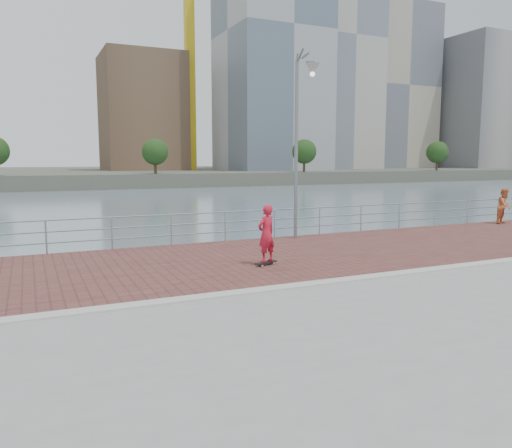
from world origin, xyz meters
name	(u,v)px	position (x,y,z in m)	size (l,w,h in m)	color
water	(290,368)	(0.00, 0.00, -2.00)	(400.00, 400.00, 0.00)	slate
seawall	(449,430)	(0.00, -5.00, -1.00)	(40.00, 24.00, 2.00)	gray
brick_lane	(234,260)	(0.00, 3.60, 0.01)	(40.00, 6.80, 0.02)	brown
curb	(291,287)	(0.00, 0.00, 0.03)	(40.00, 0.40, 0.06)	#B7B5AD
far_shore	(52,175)	(0.00, 122.50, -0.75)	(320.00, 95.00, 2.50)	#4C5142
guardrail	(199,224)	(0.00, 7.00, 0.69)	(39.06, 0.06, 1.13)	#8C9EA8
street_lamp	(303,112)	(3.74, 6.01, 4.78)	(0.49, 1.43, 6.73)	slate
skateboard	(266,263)	(0.56, 2.50, 0.09)	(0.77, 0.44, 0.09)	black
skateboarder	(266,234)	(0.56, 2.50, 0.93)	(0.60, 0.40, 1.66)	red
bystander	(504,206)	(14.83, 6.20, 0.85)	(0.81, 0.63, 1.66)	#D76F3F
tower_crane	(178,23)	(27.36, 104.00, 33.50)	(47.00, 2.00, 50.70)	gold
skyline	(198,64)	(31.93, 104.17, 24.90)	(233.00, 41.00, 67.81)	#ADA38E
shoreline_trees	(109,151)	(7.17, 77.00, 4.46)	(145.00, 5.04, 6.73)	#473323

